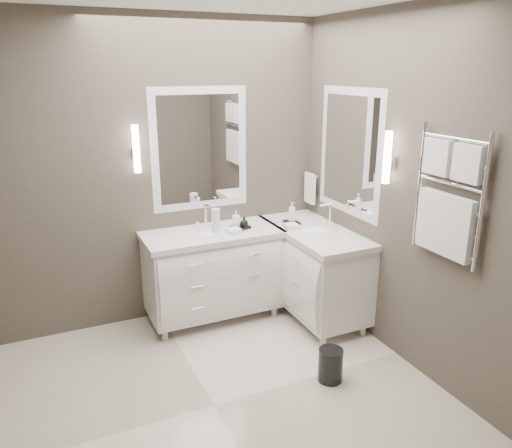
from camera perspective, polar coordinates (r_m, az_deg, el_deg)
name	(u,v)px	position (r m, az deg, el deg)	size (l,w,h in m)	color
floor	(214,406)	(3.72, -4.83, -20.04)	(3.20, 3.00, 0.01)	beige
wall_back	(151,175)	(4.50, -11.88, 5.49)	(3.20, 0.01, 2.70)	#484039
wall_front	(349,335)	(1.84, 10.64, -12.40)	(3.20, 0.01, 2.70)	#484039
wall_right	(412,195)	(3.90, 17.42, 3.22)	(0.01, 3.00, 2.70)	#484039
vanity_back	(213,269)	(4.61, -4.94, -5.16)	(1.24, 0.59, 0.97)	white
vanity_right	(313,266)	(4.69, 6.58, -4.82)	(0.59, 1.24, 0.97)	white
mirror_back	(200,149)	(4.56, -6.43, 8.48)	(0.90, 0.02, 1.10)	white
mirror_right	(350,152)	(4.46, 10.65, 8.08)	(0.02, 0.90, 1.10)	white
sconce_back	(136,150)	(4.35, -13.52, 8.23)	(0.06, 0.06, 0.40)	white
sconce_right	(387,158)	(3.96, 14.76, 7.26)	(0.06, 0.06, 0.40)	white
towel_bar_corner	(310,188)	(4.98, 6.19, 4.15)	(0.03, 0.22, 0.30)	white
towel_ladder	(448,203)	(3.57, 21.05, 2.29)	(0.06, 0.58, 0.90)	white
waste_bin	(330,365)	(3.92, 8.50, -15.65)	(0.18, 0.18, 0.26)	black
amenity_tray_back	(240,227)	(4.54, -1.85, -0.39)	(0.17, 0.12, 0.02)	black
amenity_tray_right	(292,223)	(4.69, 4.10, 0.16)	(0.12, 0.15, 0.02)	black
water_bottle	(216,221)	(4.41, -4.62, 0.34)	(0.08, 0.08, 0.22)	silver
soap_bottle_a	(236,218)	(4.52, -2.31, 0.65)	(0.06, 0.07, 0.14)	white
soap_bottle_b	(244,222)	(4.51, -1.36, 0.28)	(0.07, 0.07, 0.10)	black
soap_bottle_c	(292,212)	(4.66, 4.12, 1.40)	(0.07, 0.07, 0.19)	white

